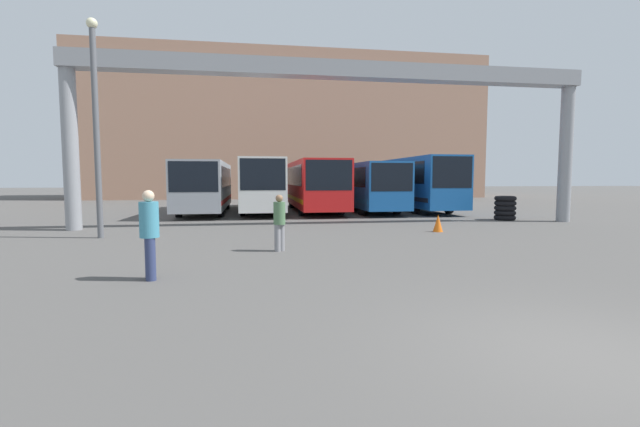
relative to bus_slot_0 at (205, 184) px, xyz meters
The scene contains 13 objects.
ground_plane 23.37m from the bus_slot_0, 73.49° to the right, with size 200.00×200.00×0.00m, color #514F4C.
building_backdrop 24.24m from the bus_slot_0, 73.66° to the left, with size 42.38×12.00×15.11m.
overhead_gantry 11.24m from the bus_slot_0, 50.86° to the right, with size 22.47×0.80×7.06m.
bus_slot_0 is the anchor object (origin of this frame).
bus_slot_1 3.41m from the bus_slot_0, 13.73° to the left, with size 2.46×12.20×3.15m.
bus_slot_2 6.63m from the bus_slot_0, ahead, with size 2.62×10.98×3.11m.
bus_slot_3 9.94m from the bus_slot_0, ahead, with size 2.46×10.08×2.97m.
bus_slot_4 13.25m from the bus_slot_0, ahead, with size 2.45×11.23×3.34m.
pedestrian_far_center 17.51m from the bus_slot_0, 87.70° to the right, with size 0.38×0.38×1.84m.
pedestrian_mid_right 14.89m from the bus_slot_0, 76.26° to the right, with size 0.34×0.34×1.61m.
traffic_cone 14.83m from the bus_slot_0, 47.84° to the right, with size 0.38×0.38×0.67m.
tire_stack 16.81m from the bus_slot_0, 24.74° to the right, with size 1.04×1.04×1.20m.
lamp_post 11.26m from the bus_slot_0, 102.91° to the right, with size 0.36×0.36×7.44m.
Camera 1 is at (-3.85, -4.20, 2.07)m, focal length 24.00 mm.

